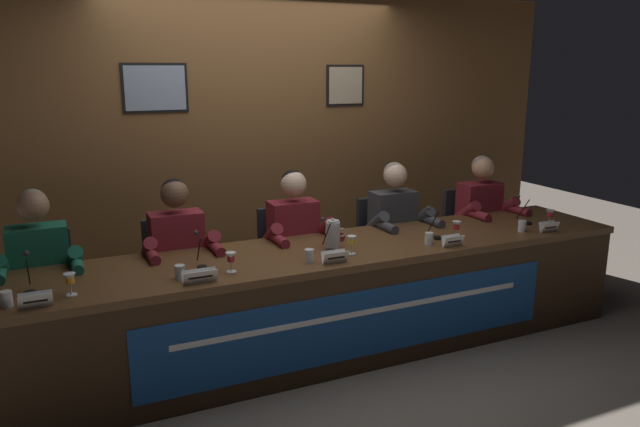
{
  "coord_description": "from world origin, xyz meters",
  "views": [
    {
      "loc": [
        -1.65,
        -3.59,
        1.96
      ],
      "look_at": [
        0.0,
        0.0,
        1.01
      ],
      "focal_mm": 33.98,
      "sensor_mm": 36.0,
      "label": 1
    }
  ],
  "objects_px": {
    "juice_glass_right": "(456,226)",
    "panelist_far_right": "(485,216)",
    "panelist_far_left": "(40,272)",
    "panelist_center": "(297,240)",
    "nameplate_center": "(335,257)",
    "panelist_left": "(180,254)",
    "nameplate_right": "(453,241)",
    "chair_left": "(176,283)",
    "chair_center": "(288,267)",
    "conference_table": "(328,286)",
    "juice_glass_far_right": "(550,214)",
    "panelist_right": "(398,227)",
    "water_cup_far_right": "(522,227)",
    "nameplate_far_right": "(549,227)",
    "water_cup_far_left": "(7,300)",
    "microphone_right": "(434,228)",
    "chair_far_right": "(468,241)",
    "water_cup_left": "(180,273)",
    "microphone_center": "(328,240)",
    "microphone_far_right": "(524,214)",
    "chair_far_left": "(45,302)",
    "nameplate_far_left": "(36,300)",
    "nameplate_left": "(200,276)",
    "chair_right": "(384,253)",
    "juice_glass_center": "(352,242)",
    "microphone_left": "(200,256)",
    "juice_glass_far_left": "(70,280)",
    "water_cup_right": "(429,239)",
    "juice_glass_left": "(231,258)",
    "microphone_far_left": "(29,279)",
    "water_cup_center": "(309,256)",
    "water_pitcher_central": "(333,234)"
  },
  "relations": [
    {
      "from": "microphone_left",
      "to": "panelist_center",
      "type": "distance_m",
      "value": 0.95
    },
    {
      "from": "panelist_far_left",
      "to": "nameplate_right",
      "type": "distance_m",
      "value": 2.7
    },
    {
      "from": "chair_center",
      "to": "panelist_left",
      "type": "bearing_deg",
      "value": -167.1
    },
    {
      "from": "juice_glass_left",
      "to": "chair_center",
      "type": "bearing_deg",
      "value": 49.7
    },
    {
      "from": "juice_glass_left",
      "to": "water_cup_center",
      "type": "xyz_separation_m",
      "value": [
        0.51,
        -0.02,
        -0.05
      ]
    },
    {
      "from": "panelist_right",
      "to": "water_cup_far_right",
      "type": "height_order",
      "value": "panelist_right"
    },
    {
      "from": "panelist_left",
      "to": "nameplate_right",
      "type": "xyz_separation_m",
      "value": [
        1.73,
        -0.73,
        0.08
      ]
    },
    {
      "from": "juice_glass_far_left",
      "to": "water_cup_right",
      "type": "distance_m",
      "value": 2.33
    },
    {
      "from": "chair_center",
      "to": "nameplate_far_left",
      "type": "bearing_deg",
      "value": -152.19
    },
    {
      "from": "conference_table",
      "to": "nameplate_far_left",
      "type": "bearing_deg",
      "value": -173.46
    },
    {
      "from": "microphone_center",
      "to": "chair_far_right",
      "type": "xyz_separation_m",
      "value": [
        1.71,
        0.66,
        -0.39
      ]
    },
    {
      "from": "nameplate_left",
      "to": "microphone_right",
      "type": "relative_size",
      "value": 0.92
    },
    {
      "from": "panelist_far_left",
      "to": "panelist_right",
      "type": "xyz_separation_m",
      "value": [
        2.61,
        0.0,
        0.0
      ]
    },
    {
      "from": "microphone_right",
      "to": "chair_far_right",
      "type": "bearing_deg",
      "value": 38.43
    },
    {
      "from": "conference_table",
      "to": "juice_glass_far_right",
      "type": "distance_m",
      "value": 1.93
    },
    {
      "from": "chair_center",
      "to": "nameplate_far_right",
      "type": "bearing_deg",
      "value": -27.73
    },
    {
      "from": "chair_far_left",
      "to": "microphone_far_left",
      "type": "bearing_deg",
      "value": -94.2
    },
    {
      "from": "juice_glass_far_right",
      "to": "microphone_far_right",
      "type": "bearing_deg",
      "value": 137.56
    },
    {
      "from": "microphone_left",
      "to": "microphone_center",
      "type": "bearing_deg",
      "value": -1.24
    },
    {
      "from": "water_cup_far_right",
      "to": "chair_far_left",
      "type": "bearing_deg",
      "value": 166.05
    },
    {
      "from": "nameplate_right",
      "to": "water_cup_left",
      "type": "bearing_deg",
      "value": 176.31
    },
    {
      "from": "conference_table",
      "to": "microphone_far_left",
      "type": "relative_size",
      "value": 21.54
    },
    {
      "from": "chair_far_left",
      "to": "water_cup_far_left",
      "type": "height_order",
      "value": "chair_far_left"
    },
    {
      "from": "water_cup_far_left",
      "to": "panelist_left",
      "type": "xyz_separation_m",
      "value": [
        1.03,
        0.66,
        -0.08
      ]
    },
    {
      "from": "juice_glass_far_right",
      "to": "microphone_right",
      "type": "bearing_deg",
      "value": 175.83
    },
    {
      "from": "nameplate_far_left",
      "to": "juice_glass_right",
      "type": "distance_m",
      "value": 2.78
    },
    {
      "from": "nameplate_far_right",
      "to": "nameplate_far_left",
      "type": "bearing_deg",
      "value": -179.83
    },
    {
      "from": "nameplate_center",
      "to": "panelist_far_right",
      "type": "bearing_deg",
      "value": 21.89
    },
    {
      "from": "chair_left",
      "to": "chair_center",
      "type": "height_order",
      "value": "same"
    },
    {
      "from": "water_pitcher_central",
      "to": "chair_far_left",
      "type": "bearing_deg",
      "value": 161.95
    },
    {
      "from": "chair_far_left",
      "to": "panelist_far_right",
      "type": "distance_m",
      "value": 3.5
    },
    {
      "from": "panelist_far_left",
      "to": "chair_right",
      "type": "height_order",
      "value": "panelist_far_left"
    },
    {
      "from": "panelist_far_left",
      "to": "panelist_center",
      "type": "xyz_separation_m",
      "value": [
        1.74,
        0.0,
        0.0
      ]
    },
    {
      "from": "nameplate_center",
      "to": "chair_far_right",
      "type": "xyz_separation_m",
      "value": [
        1.78,
        0.92,
        -0.36
      ]
    },
    {
      "from": "nameplate_right",
      "to": "nameplate_far_right",
      "type": "relative_size",
      "value": 1.01
    },
    {
      "from": "chair_far_right",
      "to": "water_cup_left",
      "type": "bearing_deg",
      "value": -163.58
    },
    {
      "from": "juice_glass_center",
      "to": "water_cup_right",
      "type": "height_order",
      "value": "juice_glass_center"
    },
    {
      "from": "nameplate_right",
      "to": "microphone_right",
      "type": "bearing_deg",
      "value": 87.09
    },
    {
      "from": "water_cup_far_left",
      "to": "juice_glass_center",
      "type": "height_order",
      "value": "juice_glass_center"
    },
    {
      "from": "microphone_far_left",
      "to": "juice_glass_center",
      "type": "bearing_deg",
      "value": -3.36
    },
    {
      "from": "chair_right",
      "to": "panelist_right",
      "type": "xyz_separation_m",
      "value": [
        0.0,
        -0.2,
        0.28
      ]
    },
    {
      "from": "juice_glass_center",
      "to": "water_cup_left",
      "type": "bearing_deg",
      "value": -179.16
    },
    {
      "from": "microphone_center",
      "to": "microphone_right",
      "type": "bearing_deg",
      "value": -2.17
    },
    {
      "from": "microphone_left",
      "to": "microphone_far_right",
      "type": "relative_size",
      "value": 1.0
    },
    {
      "from": "water_cup_far_left",
      "to": "nameplate_far_right",
      "type": "distance_m",
      "value": 3.65
    },
    {
      "from": "nameplate_left",
      "to": "panelist_center",
      "type": "relative_size",
      "value": 0.16
    },
    {
      "from": "juice_glass_far_right",
      "to": "microphone_far_right",
      "type": "distance_m",
      "value": 0.19
    },
    {
      "from": "juice_glass_right",
      "to": "panelist_far_right",
      "type": "distance_m",
      "value": 0.93
    },
    {
      "from": "juice_glass_left",
      "to": "juice_glass_center",
      "type": "distance_m",
      "value": 0.83
    },
    {
      "from": "microphone_left",
      "to": "microphone_right",
      "type": "relative_size",
      "value": 1.0
    }
  ]
}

